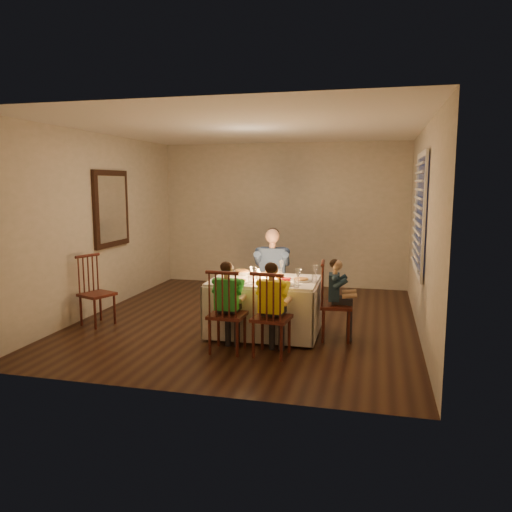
% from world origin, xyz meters
% --- Properties ---
extents(ground, '(5.00, 5.00, 0.00)m').
position_xyz_m(ground, '(0.00, 0.00, 0.00)').
color(ground, black).
rests_on(ground, ground).
extents(wall_left, '(0.02, 5.00, 2.60)m').
position_xyz_m(wall_left, '(-2.25, 0.00, 1.30)').
color(wall_left, beige).
rests_on(wall_left, ground).
extents(wall_right, '(0.02, 5.00, 2.60)m').
position_xyz_m(wall_right, '(2.25, 0.00, 1.30)').
color(wall_right, beige).
rests_on(wall_right, ground).
extents(wall_back, '(4.50, 0.02, 2.60)m').
position_xyz_m(wall_back, '(0.00, 2.50, 1.30)').
color(wall_back, beige).
rests_on(wall_back, ground).
extents(ceiling, '(5.00, 5.00, 0.00)m').
position_xyz_m(ceiling, '(0.00, 0.00, 2.60)').
color(ceiling, white).
rests_on(ceiling, wall_back).
extents(dining_table, '(1.36, 0.99, 0.67)m').
position_xyz_m(dining_table, '(0.36, -0.58, 0.50)').
color(dining_table, white).
rests_on(dining_table, ground).
extents(chair_adult, '(0.43, 0.41, 0.95)m').
position_xyz_m(chair_adult, '(0.30, 0.17, 0.00)').
color(chair_adult, '#38140F').
rests_on(chair_adult, ground).
extents(chair_near_left, '(0.40, 0.38, 0.95)m').
position_xyz_m(chair_near_left, '(0.10, -1.32, 0.00)').
color(chair_near_left, '#38140F').
rests_on(chair_near_left, ground).
extents(chair_near_right, '(0.43, 0.41, 0.95)m').
position_xyz_m(chair_near_right, '(0.61, -1.33, 0.00)').
color(chair_near_right, '#38140F').
rests_on(chair_near_right, ground).
extents(chair_end, '(0.40, 0.42, 0.95)m').
position_xyz_m(chair_end, '(1.25, -0.58, 0.00)').
color(chair_end, '#38140F').
rests_on(chair_end, ground).
extents(chair_extra, '(0.48, 0.50, 0.94)m').
position_xyz_m(chair_extra, '(-1.90, -0.71, 0.00)').
color(chair_extra, '#38140F').
rests_on(chair_extra, ground).
extents(adult, '(0.51, 0.48, 1.27)m').
position_xyz_m(adult, '(0.30, 0.17, 0.00)').
color(adult, navy).
rests_on(adult, ground).
extents(child_green, '(0.34, 0.31, 1.03)m').
position_xyz_m(child_green, '(0.10, -1.32, 0.00)').
color(child_green, green).
rests_on(child_green, ground).
extents(child_yellow, '(0.37, 0.35, 1.05)m').
position_xyz_m(child_yellow, '(0.61, -1.33, 0.00)').
color(child_yellow, yellow).
rests_on(child_yellow, ground).
extents(child_teal, '(0.31, 0.33, 0.99)m').
position_xyz_m(child_teal, '(1.25, -0.58, 0.00)').
color(child_teal, '#192D3F').
rests_on(child_teal, ground).
extents(setting_adult, '(0.26, 0.26, 0.02)m').
position_xyz_m(setting_adult, '(0.34, -0.31, 0.71)').
color(setting_adult, white).
rests_on(setting_adult, dining_table).
extents(setting_green, '(0.26, 0.26, 0.02)m').
position_xyz_m(setting_green, '(0.10, -0.85, 0.71)').
color(setting_green, white).
rests_on(setting_green, dining_table).
extents(setting_yellow, '(0.26, 0.26, 0.02)m').
position_xyz_m(setting_yellow, '(0.65, -0.88, 0.71)').
color(setting_yellow, white).
rests_on(setting_yellow, dining_table).
extents(setting_teal, '(0.26, 0.26, 0.02)m').
position_xyz_m(setting_teal, '(0.82, -0.58, 0.71)').
color(setting_teal, white).
rests_on(setting_teal, dining_table).
extents(candle_left, '(0.06, 0.06, 0.10)m').
position_xyz_m(candle_left, '(0.28, -0.58, 0.75)').
color(candle_left, silver).
rests_on(candle_left, dining_table).
extents(candle_right, '(0.06, 0.06, 0.10)m').
position_xyz_m(candle_right, '(0.46, -0.58, 0.75)').
color(candle_right, silver).
rests_on(candle_right, dining_table).
extents(squash, '(0.09, 0.09, 0.09)m').
position_xyz_m(squash, '(-0.18, -0.30, 0.75)').
color(squash, gold).
rests_on(squash, dining_table).
extents(orange_fruit, '(0.08, 0.08, 0.08)m').
position_xyz_m(orange_fruit, '(0.53, -0.53, 0.74)').
color(orange_fruit, orange).
rests_on(orange_fruit, dining_table).
extents(serving_bowl, '(0.26, 0.26, 0.05)m').
position_xyz_m(serving_bowl, '(0.01, -0.37, 0.73)').
color(serving_bowl, white).
rests_on(serving_bowl, dining_table).
extents(wall_mirror, '(0.06, 0.95, 1.15)m').
position_xyz_m(wall_mirror, '(-2.22, 0.30, 1.50)').
color(wall_mirror, black).
rests_on(wall_mirror, wall_left).
extents(window_blinds, '(0.07, 1.34, 1.54)m').
position_xyz_m(window_blinds, '(2.21, 0.10, 1.50)').
color(window_blinds, '#0C1733').
rests_on(window_blinds, wall_right).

